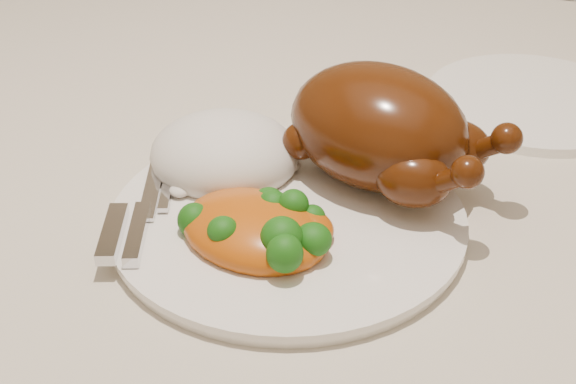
% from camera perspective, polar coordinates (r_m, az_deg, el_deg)
% --- Properties ---
extents(dining_table, '(1.60, 0.90, 0.76)m').
position_cam_1_polar(dining_table, '(0.77, -1.82, -4.65)').
color(dining_table, brown).
rests_on(dining_table, floor).
extents(tablecloth, '(1.73, 1.03, 0.18)m').
position_cam_1_polar(tablecloth, '(0.72, -1.92, -0.07)').
color(tablecloth, beige).
rests_on(tablecloth, dining_table).
extents(dinner_plate, '(0.35, 0.35, 0.01)m').
position_cam_1_polar(dinner_plate, '(0.63, 0.00, -1.97)').
color(dinner_plate, white).
rests_on(dinner_plate, tablecloth).
extents(side_plate, '(0.27, 0.27, 0.01)m').
position_cam_1_polar(side_plate, '(0.84, 17.01, 6.23)').
color(side_plate, white).
rests_on(side_plate, tablecloth).
extents(roast_chicken, '(0.21, 0.17, 0.10)m').
position_cam_1_polar(roast_chicken, '(0.65, 6.73, 4.51)').
color(roast_chicken, '#4C2008').
rests_on(roast_chicken, dinner_plate).
extents(rice_mound, '(0.14, 0.13, 0.07)m').
position_cam_1_polar(rice_mound, '(0.68, -4.52, 2.66)').
color(rice_mound, white).
rests_on(rice_mound, dinner_plate).
extents(mac_and_cheese, '(0.14, 0.12, 0.05)m').
position_cam_1_polar(mac_and_cheese, '(0.59, -1.78, -2.65)').
color(mac_and_cheese, '#DA570D').
rests_on(mac_and_cheese, dinner_plate).
extents(cutlery, '(0.06, 0.16, 0.01)m').
position_cam_1_polar(cutlery, '(0.62, -10.67, -1.71)').
color(cutlery, silver).
rests_on(cutlery, dinner_plate).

